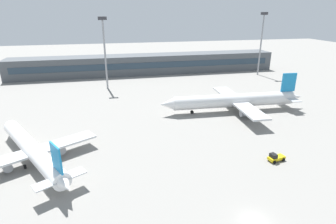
{
  "coord_description": "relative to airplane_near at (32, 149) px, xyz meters",
  "views": [
    {
      "loc": [
        -19.53,
        -28.73,
        29.17
      ],
      "look_at": [
        -3.98,
        40.0,
        3.0
      ],
      "focal_mm": 29.37,
      "sensor_mm": 36.0,
      "label": 1
    }
  ],
  "objects": [
    {
      "name": "floodlight_tower_west",
      "position": [
        87.04,
        63.4,
        13.48
      ],
      "size": [
        3.2,
        0.8,
        28.41
      ],
      "color": "gray",
      "rests_on": "ground_plane"
    },
    {
      "name": "airplane_near",
      "position": [
        0.0,
        0.0,
        0.0
      ],
      "size": [
        24.34,
        33.49,
        9.14
      ],
      "color": "white",
      "rests_on": "ground_plane"
    },
    {
      "name": "terminal_building",
      "position": [
        35.58,
        78.25,
        1.72
      ],
      "size": [
        126.87,
        12.13,
        9.0
      ],
      "color": "#4C5156",
      "rests_on": "ground_plane"
    },
    {
      "name": "baggage_tug_yellow",
      "position": [
        48.56,
        -10.97,
        -1.99
      ],
      "size": [
        3.82,
        2.37,
        1.75
      ],
      "color": "yellow",
      "rests_on": "ground_plane"
    },
    {
      "name": "airplane_mid",
      "position": [
        52.96,
        18.53,
        0.63
      ],
      "size": [
        45.39,
        31.64,
        11.21
      ],
      "color": "silver",
      "rests_on": "ground_plane"
    },
    {
      "name": "ground_plane",
      "position": [
        35.58,
        14.3,
        -2.79
      ],
      "size": [
        400.0,
        400.0,
        0.0
      ],
      "primitive_type": "plane",
      "color": "gray"
    },
    {
      "name": "floodlight_tower_east",
      "position": [
        15.96,
        53.99,
        12.77
      ],
      "size": [
        3.2,
        0.8,
        27.02
      ],
      "color": "gray",
      "rests_on": "ground_plane"
    }
  ]
}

